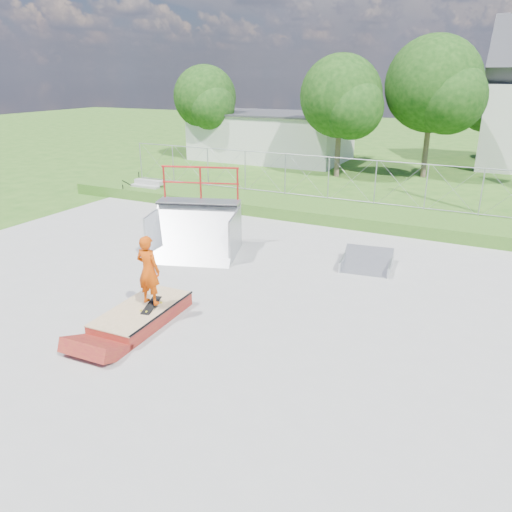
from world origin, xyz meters
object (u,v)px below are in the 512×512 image
at_px(grind_box, 142,315).
at_px(quarter_pipe, 193,215).
at_px(skater, 149,273).
at_px(flat_bank_ramp, 367,262).

distance_m(grind_box, quarter_pipe, 4.82).
bearing_deg(grind_box, quarter_pipe, 105.71).
distance_m(grind_box, skater, 1.08).
height_order(flat_bank_ramp, skater, skater).
relative_size(grind_box, quarter_pipe, 0.96).
height_order(quarter_pipe, flat_bank_ramp, quarter_pipe).
height_order(grind_box, flat_bank_ramp, flat_bank_ramp).
distance_m(quarter_pipe, skater, 4.64).
distance_m(flat_bank_ramp, skater, 6.86).
xyz_separation_m(quarter_pipe, flat_bank_ramp, (5.30, 1.36, -1.13)).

